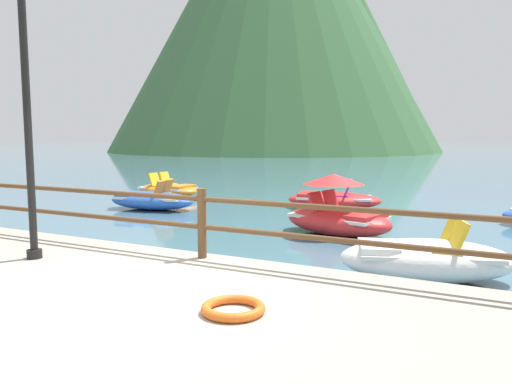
{
  "coord_description": "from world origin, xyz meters",
  "views": [
    {
      "loc": [
        3.65,
        -4.06,
        2.07
      ],
      "look_at": [
        -0.92,
        5.0,
        0.9
      ],
      "focal_mm": 35.01,
      "sensor_mm": 36.0,
      "label": 1
    }
  ],
  "objects_px": {
    "pedal_boat_0": "(338,214)",
    "pedal_boat_7": "(168,190)",
    "pedal_boat_5": "(334,200)",
    "pedal_boat_1": "(152,200)",
    "pedal_boat_6": "(425,259)",
    "lamp_post": "(25,78)",
    "life_ring": "(233,308)"
  },
  "relations": [
    {
      "from": "lamp_post",
      "to": "pedal_boat_6",
      "type": "height_order",
      "value": "lamp_post"
    },
    {
      "from": "pedal_boat_1",
      "to": "pedal_boat_5",
      "type": "height_order",
      "value": "pedal_boat_1"
    },
    {
      "from": "lamp_post",
      "to": "pedal_boat_0",
      "type": "height_order",
      "value": "lamp_post"
    },
    {
      "from": "pedal_boat_0",
      "to": "pedal_boat_5",
      "type": "relative_size",
      "value": 0.92
    },
    {
      "from": "pedal_boat_0",
      "to": "pedal_boat_6",
      "type": "height_order",
      "value": "pedal_boat_0"
    },
    {
      "from": "life_ring",
      "to": "pedal_boat_0",
      "type": "bearing_deg",
      "value": 98.16
    },
    {
      "from": "pedal_boat_5",
      "to": "pedal_boat_6",
      "type": "distance_m",
      "value": 7.02
    },
    {
      "from": "pedal_boat_1",
      "to": "pedal_boat_7",
      "type": "xyz_separation_m",
      "value": [
        -1.29,
        2.5,
        -0.02
      ]
    },
    {
      "from": "pedal_boat_0",
      "to": "pedal_boat_1",
      "type": "xyz_separation_m",
      "value": [
        -5.69,
        1.07,
        -0.16
      ]
    },
    {
      "from": "pedal_boat_0",
      "to": "pedal_boat_1",
      "type": "distance_m",
      "value": 5.79
    },
    {
      "from": "pedal_boat_0",
      "to": "pedal_boat_5",
      "type": "bearing_deg",
      "value": 109.14
    },
    {
      "from": "pedal_boat_5",
      "to": "pedal_boat_7",
      "type": "height_order",
      "value": "pedal_boat_5"
    },
    {
      "from": "lamp_post",
      "to": "pedal_boat_6",
      "type": "bearing_deg",
      "value": 29.87
    },
    {
      "from": "pedal_boat_7",
      "to": "pedal_boat_5",
      "type": "bearing_deg",
      "value": -0.26
    },
    {
      "from": "pedal_boat_0",
      "to": "pedal_boat_7",
      "type": "height_order",
      "value": "pedal_boat_0"
    },
    {
      "from": "life_ring",
      "to": "pedal_boat_5",
      "type": "height_order",
      "value": "pedal_boat_5"
    },
    {
      "from": "pedal_boat_1",
      "to": "pedal_boat_6",
      "type": "xyz_separation_m",
      "value": [
        7.81,
        -3.69,
        0.05
      ]
    },
    {
      "from": "pedal_boat_0",
      "to": "pedal_boat_5",
      "type": "distance_m",
      "value": 3.75
    },
    {
      "from": "life_ring",
      "to": "pedal_boat_5",
      "type": "bearing_deg",
      "value": 102.38
    },
    {
      "from": "life_ring",
      "to": "pedal_boat_6",
      "type": "xyz_separation_m",
      "value": [
        1.27,
        3.31,
        -0.13
      ]
    },
    {
      "from": "lamp_post",
      "to": "pedal_boat_6",
      "type": "relative_size",
      "value": 1.5
    },
    {
      "from": "pedal_boat_5",
      "to": "pedal_boat_6",
      "type": "relative_size",
      "value": 1.07
    },
    {
      "from": "pedal_boat_5",
      "to": "pedal_boat_6",
      "type": "bearing_deg",
      "value": -61.49
    },
    {
      "from": "lamp_post",
      "to": "pedal_boat_7",
      "type": "distance_m",
      "value": 10.25
    },
    {
      "from": "life_ring",
      "to": "pedal_boat_0",
      "type": "height_order",
      "value": "pedal_boat_0"
    },
    {
      "from": "lamp_post",
      "to": "pedal_boat_1",
      "type": "relative_size",
      "value": 1.51
    },
    {
      "from": "lamp_post",
      "to": "pedal_boat_0",
      "type": "distance_m",
      "value": 6.38
    },
    {
      "from": "pedal_boat_1",
      "to": "pedal_boat_7",
      "type": "relative_size",
      "value": 1.13
    },
    {
      "from": "pedal_boat_6",
      "to": "life_ring",
      "type": "bearing_deg",
      "value": -110.96
    },
    {
      "from": "lamp_post",
      "to": "pedal_boat_7",
      "type": "height_order",
      "value": "lamp_post"
    },
    {
      "from": "pedal_boat_6",
      "to": "pedal_boat_7",
      "type": "xyz_separation_m",
      "value": [
        -9.1,
        6.19,
        -0.07
      ]
    },
    {
      "from": "life_ring",
      "to": "pedal_boat_5",
      "type": "distance_m",
      "value": 9.7
    }
  ]
}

